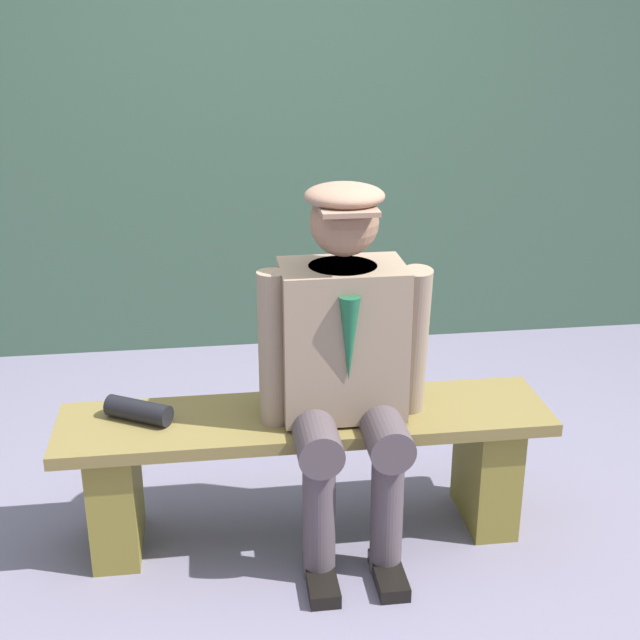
% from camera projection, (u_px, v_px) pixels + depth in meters
% --- Properties ---
extents(ground_plane, '(30.00, 30.00, 0.00)m').
position_uv_depth(ground_plane, '(307.00, 531.00, 3.18)').
color(ground_plane, slate).
extents(bench, '(1.72, 0.40, 0.49)m').
position_uv_depth(bench, '(306.00, 456.00, 3.07)').
color(bench, olive).
rests_on(bench, ground).
extents(seated_man, '(0.59, 0.58, 1.30)m').
position_uv_depth(seated_man, '(345.00, 356.00, 2.88)').
color(seated_man, gray).
rests_on(seated_man, ground).
extents(rolled_magazine, '(0.24, 0.18, 0.08)m').
position_uv_depth(rolled_magazine, '(138.00, 411.00, 2.95)').
color(rolled_magazine, black).
rests_on(rolled_magazine, bench).
extents(stadium_wall, '(12.00, 0.24, 2.60)m').
position_uv_depth(stadium_wall, '(261.00, 108.00, 4.53)').
color(stadium_wall, '#3B5744').
rests_on(stadium_wall, ground).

